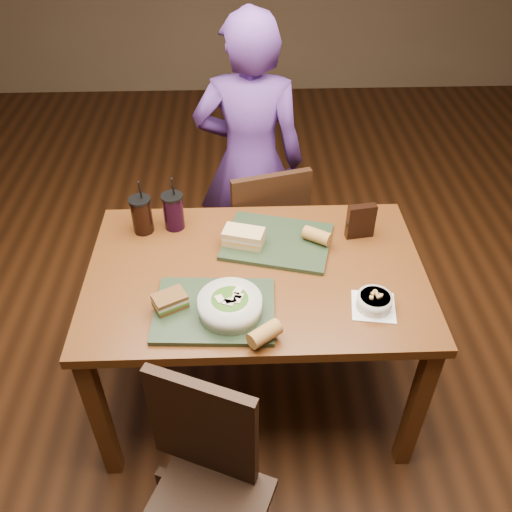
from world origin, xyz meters
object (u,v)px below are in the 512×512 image
at_px(chair_near, 205,479).
at_px(tray_far, 277,242).
at_px(chip_bag, 361,221).
at_px(baguette_near, 265,334).
at_px(sandwich_far, 244,237).
at_px(cup_cola, 142,215).
at_px(tray_near, 215,310).
at_px(soup_bowl, 374,301).
at_px(diner, 250,163).
at_px(salad_bowl, 230,305).
at_px(sandwich_near, 170,301).
at_px(baguette_far, 317,236).
at_px(cup_berry, 173,211).
at_px(chair_far, 269,232).
at_px(dining_table, 256,287).

relative_size(chair_near, tray_far, 2.01).
bearing_deg(chip_bag, baguette_near, -135.08).
relative_size(sandwich_far, cup_cola, 0.72).
relative_size(tray_near, soup_bowl, 2.42).
bearing_deg(diner, chair_near, 87.62).
bearing_deg(chair_near, salad_bowl, 78.49).
xyz_separation_m(chair_near, salad_bowl, (0.09, 0.45, 0.34)).
height_order(salad_bowl, sandwich_near, salad_bowl).
xyz_separation_m(baguette_far, cup_cola, (-0.71, 0.12, 0.03)).
height_order(baguette_near, cup_berry, cup_berry).
distance_m(salad_bowl, sandwich_near, 0.21).
xyz_separation_m(chair_far, chip_bag, (0.35, -0.39, 0.34)).
xyz_separation_m(baguette_far, cup_berry, (-0.58, 0.14, 0.03)).
distance_m(chair_near, sandwich_far, 0.91).
distance_m(tray_near, tray_far, 0.45).
distance_m(tray_far, soup_bowl, 0.49).
relative_size(diner, cup_berry, 6.12).
bearing_deg(sandwich_far, tray_near, -106.70).
bearing_deg(chair_far, cup_cola, -149.49).
bearing_deg(chip_bag, sandwich_far, 177.77).
bearing_deg(baguette_far, chair_near, -117.80).
bearing_deg(cup_berry, baguette_near, -62.15).
bearing_deg(sandwich_far, baguette_far, 0.42).
xyz_separation_m(diner, cup_cola, (-0.46, -0.54, 0.08)).
bearing_deg(chair_near, diner, 82.86).
bearing_deg(baguette_far, cup_cola, 170.36).
relative_size(sandwich_near, baguette_near, 1.19).
bearing_deg(salad_bowl, cup_cola, 125.57).
relative_size(sandwich_far, cup_berry, 0.73).
relative_size(diner, chip_bag, 9.98).
xyz_separation_m(sandwich_far, baguette_far, (0.29, 0.00, -0.00)).
distance_m(tray_near, cup_berry, 0.55).
bearing_deg(dining_table, chair_near, -105.41).
height_order(tray_near, baguette_near, baguette_near).
bearing_deg(chair_near, baguette_near, 57.21).
xyz_separation_m(chair_far, sandwich_far, (-0.13, -0.45, 0.32)).
height_order(baguette_near, baguette_far, baguette_near).
bearing_deg(chair_near, cup_cola, 105.89).
relative_size(chair_near, sandwich_far, 4.73).
height_order(dining_table, chair_far, chair_far).
distance_m(diner, tray_far, 0.66).
height_order(soup_bowl, sandwich_far, sandwich_far).
height_order(tray_near, salad_bowl, salad_bowl).
height_order(dining_table, chip_bag, chip_bag).
bearing_deg(tray_far, chip_bag, 6.28).
distance_m(dining_table, salad_bowl, 0.30).
relative_size(tray_near, tray_far, 1.00).
bearing_deg(tray_far, tray_near, -122.91).
distance_m(soup_bowl, baguette_near, 0.43).
relative_size(diner, baguette_far, 13.41).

